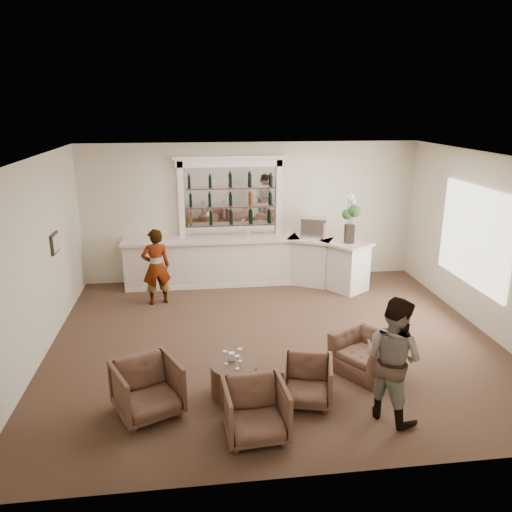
# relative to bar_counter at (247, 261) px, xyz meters

# --- Properties ---
(ground) EXTENTS (8.00, 8.00, 0.00)m
(ground) POSITION_rel_bar_counter_xyz_m (0.16, -3.00, -0.57)
(ground) COLOR #513928
(ground) RESTS_ON ground
(room_shell) EXTENTS (8.04, 7.02, 3.32)m
(room_shell) POSITION_rel_bar_counter_xyz_m (0.33, -2.29, 1.77)
(room_shell) COLOR beige
(room_shell) RESTS_ON ground
(bar_counter) EXTENTS (5.72, 1.80, 1.14)m
(bar_counter) POSITION_rel_bar_counter_xyz_m (0.00, 0.00, 0.00)
(bar_counter) COLOR silver
(bar_counter) RESTS_ON ground
(back_bar_alcove) EXTENTS (2.64, 0.25, 3.00)m
(back_bar_alcove) POSITION_rel_bar_counter_xyz_m (-0.34, 0.41, 1.46)
(back_bar_alcove) COLOR white
(back_bar_alcove) RESTS_ON ground
(cocktail_table) EXTENTS (0.68, 0.68, 0.50)m
(cocktail_table) POSITION_rel_bar_counter_xyz_m (-0.71, -4.69, -0.32)
(cocktail_table) COLOR #503522
(cocktail_table) RESTS_ON ground
(sommelier) EXTENTS (0.68, 0.53, 1.66)m
(sommelier) POSITION_rel_bar_counter_xyz_m (-2.05, -0.93, 0.26)
(sommelier) COLOR gray
(sommelier) RESTS_ON ground
(guest) EXTENTS (1.03, 1.08, 1.75)m
(guest) POSITION_rel_bar_counter_xyz_m (1.37, -5.47, 0.30)
(guest) COLOR gray
(guest) RESTS_ON ground
(armchair_left) EXTENTS (1.11, 1.12, 0.78)m
(armchair_left) POSITION_rel_bar_counter_xyz_m (-1.93, -5.00, -0.19)
(armchair_left) COLOR brown
(armchair_left) RESTS_ON ground
(armchair_center) EXTENTS (0.85, 0.87, 0.74)m
(armchair_center) POSITION_rel_bar_counter_xyz_m (-0.52, -5.67, -0.20)
(armchair_center) COLOR brown
(armchair_center) RESTS_ON ground
(armchair_right) EXTENTS (0.87, 0.88, 0.66)m
(armchair_right) POSITION_rel_bar_counter_xyz_m (0.31, -5.00, -0.24)
(armchair_right) COLOR brown
(armchair_right) RESTS_ON ground
(armchair_far) EXTENTS (1.25, 1.29, 0.64)m
(armchair_far) POSITION_rel_bar_counter_xyz_m (1.46, -4.29, -0.26)
(armchair_far) COLOR brown
(armchair_far) RESTS_ON ground
(espresso_machine) EXTENTS (0.66, 0.62, 0.47)m
(espresso_machine) POSITION_rel_bar_counter_xyz_m (1.56, -0.08, 0.80)
(espresso_machine) COLOR silver
(espresso_machine) RESTS_ON bar_counter
(flower_vase) EXTENTS (0.29, 0.29, 1.11)m
(flower_vase) POSITION_rel_bar_counter_xyz_m (2.24, -0.68, 1.19)
(flower_vase) COLOR black
(flower_vase) RESTS_ON bar_counter
(wine_glass_bar_left) EXTENTS (0.07, 0.07, 0.21)m
(wine_glass_bar_left) POSITION_rel_bar_counter_xyz_m (0.01, -0.08, 0.67)
(wine_glass_bar_left) COLOR white
(wine_glass_bar_left) RESTS_ON bar_counter
(wine_glass_bar_right) EXTENTS (0.07, 0.07, 0.21)m
(wine_glass_bar_right) POSITION_rel_bar_counter_xyz_m (0.44, 0.03, 0.67)
(wine_glass_bar_right) COLOR white
(wine_glass_bar_right) RESTS_ON bar_counter
(wine_glass_tbl_a) EXTENTS (0.07, 0.07, 0.21)m
(wine_glass_tbl_a) POSITION_rel_bar_counter_xyz_m (-0.83, -4.66, 0.03)
(wine_glass_tbl_a) COLOR white
(wine_glass_tbl_a) RESTS_ON cocktail_table
(wine_glass_tbl_b) EXTENTS (0.07, 0.07, 0.21)m
(wine_glass_tbl_b) POSITION_rel_bar_counter_xyz_m (-0.61, -4.61, 0.03)
(wine_glass_tbl_b) COLOR white
(wine_glass_tbl_b) RESTS_ON cocktail_table
(wine_glass_tbl_c) EXTENTS (0.07, 0.07, 0.21)m
(wine_glass_tbl_c) POSITION_rel_bar_counter_xyz_m (-0.67, -4.82, 0.03)
(wine_glass_tbl_c) COLOR white
(wine_glass_tbl_c) RESTS_ON cocktail_table
(napkin_holder) EXTENTS (0.08, 0.08, 0.12)m
(napkin_holder) POSITION_rel_bar_counter_xyz_m (-0.73, -4.55, -0.01)
(napkin_holder) COLOR white
(napkin_holder) RESTS_ON cocktail_table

